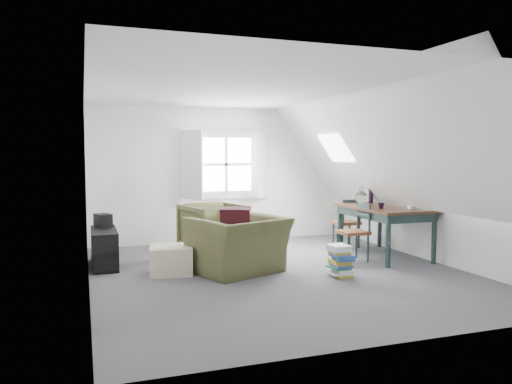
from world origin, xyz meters
name	(u,v)px	position (x,y,z in m)	size (l,w,h in m)	color
floor	(279,273)	(0.00, 0.00, 0.00)	(5.50, 5.50, 0.00)	#515056
ceiling	(280,90)	(0.00, 0.00, 2.50)	(5.50, 5.50, 0.00)	white
wall_back	(225,175)	(0.00, 2.75, 1.25)	(5.00, 5.00, 0.00)	white
wall_front	(401,200)	(0.00, -2.75, 1.25)	(5.00, 5.00, 0.00)	white
wall_left	(87,187)	(-2.50, 0.00, 1.25)	(5.50, 5.50, 0.00)	white
wall_right	(431,180)	(2.50, 0.00, 1.25)	(5.50, 5.50, 0.00)	white
slope_left	(165,143)	(-1.55, 0.00, 1.78)	(5.50, 5.50, 0.00)	white
slope_right	(378,145)	(1.55, 0.00, 1.78)	(5.50, 5.50, 0.00)	white
dormer_window	(226,164)	(0.00, 2.68, 1.45)	(1.71, 0.35, 1.30)	white
skylight	(336,148)	(1.55, 1.30, 1.75)	(0.55, 0.75, 0.04)	white
armchair_near	(239,272)	(-0.53, 0.21, 0.00)	(1.19, 1.04, 0.77)	#484929
armchair_far	(214,254)	(-0.54, 1.53, 0.00)	(0.90, 0.93, 0.85)	#484929
throw_pillow	(235,222)	(-0.53, 0.36, 0.69)	(0.42, 0.12, 0.42)	#3C101B
ottoman	(171,260)	(-1.42, 0.46, 0.19)	(0.57, 0.57, 0.38)	beige
dining_table	(384,213)	(2.00, 0.50, 0.70)	(0.97, 1.62, 0.81)	#341A0D
demijohn	(361,197)	(1.85, 0.95, 0.93)	(0.21, 0.21, 0.30)	silver
vase_twigs	(371,195)	(2.10, 1.05, 0.95)	(0.08, 0.09, 0.62)	black
cup	(381,209)	(1.75, 0.20, 0.81)	(0.10, 0.10, 0.09)	black
paper_box	(412,207)	(2.20, 0.05, 0.83)	(0.13, 0.08, 0.04)	white
dining_chair_far	(347,222)	(1.84, 1.38, 0.45)	(0.40, 0.40, 0.86)	brown
dining_chair_near	(355,231)	(1.39, 0.35, 0.46)	(0.41, 0.41, 0.88)	brown
media_shelf	(104,250)	(-2.27, 1.19, 0.24)	(0.35, 1.06, 0.54)	black
electronics_box	(103,221)	(-2.27, 1.48, 0.63)	(0.20, 0.27, 0.22)	black
magazine_stack	(340,261)	(0.69, -0.46, 0.21)	(0.32, 0.38, 0.43)	#B29933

